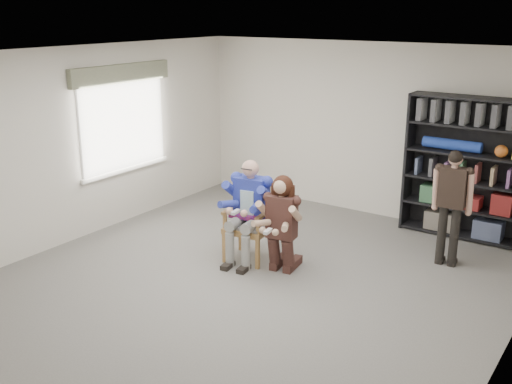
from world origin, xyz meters
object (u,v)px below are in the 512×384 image
Objects in this scene: seated_man at (249,211)px; bookshelf at (467,169)px; standing_man at (451,209)px; kneeling_woman at (281,226)px; armchair at (249,222)px.

bookshelf is at bearing 41.25° from seated_man.
standing_man is (2.28, 1.34, 0.09)m from seated_man.
standing_man is at bearing 32.35° from kneeling_woman.
standing_man is at bearing 22.16° from seated_man.
kneeling_woman is (0.58, -0.12, -0.06)m from seated_man.
seated_man reaches higher than kneeling_woman.
kneeling_woman is 2.25m from standing_man.
kneeling_woman reaches higher than armchair.
bookshelf is (2.14, 2.50, 0.51)m from armchair.
kneeling_woman is (0.58, -0.12, 0.10)m from armchair.
seated_man is (0.00, 0.00, 0.16)m from armchair.
armchair is 3.33m from bookshelf.
standing_man is (2.28, 1.34, 0.25)m from armchair.
standing_man is (0.14, -1.16, -0.26)m from bookshelf.
armchair is 0.77× the size of seated_man.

